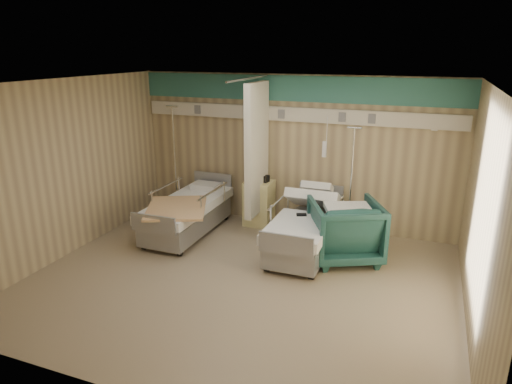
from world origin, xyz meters
TOP-DOWN VIEW (x-y plane):
  - ground at (0.00, 0.00)m, footprint 6.00×5.00m
  - room_walls at (-0.03, 0.25)m, footprint 6.04×5.04m
  - bed_right at (0.60, 1.30)m, footprint 1.00×2.16m
  - bed_left at (-1.60, 1.30)m, footprint 1.00×2.16m
  - bedside_cabinet at (-0.55, 2.20)m, footprint 0.50×0.48m
  - visitor_armchair at (1.25, 1.27)m, footprint 1.40×1.42m
  - waffle_blanket at (1.28, 1.29)m, footprint 0.87×0.83m
  - iv_stand_right at (1.17, 2.09)m, footprint 0.36×0.36m
  - iv_stand_left at (-2.39, 2.28)m, footprint 0.39×0.39m
  - call_remote at (0.53, 1.29)m, footprint 0.18×0.13m
  - tan_blanket at (-1.53, 0.84)m, footprint 1.37×1.49m
  - toiletry_bag at (-0.49, 2.22)m, footprint 0.25×0.18m
  - white_cup at (-0.71, 2.24)m, footprint 0.08×0.08m

SIDE VIEW (x-z plane):
  - ground at x=0.00m, z-range 0.00..0.00m
  - bed_right at x=0.60m, z-range 0.00..0.63m
  - bed_left at x=-1.60m, z-range 0.00..0.63m
  - iv_stand_right at x=1.17m, z-range -0.59..1.41m
  - bedside_cabinet at x=-0.55m, z-range 0.00..0.85m
  - iv_stand_left at x=-2.39m, z-range -0.64..1.53m
  - visitor_armchair at x=1.25m, z-range 0.00..0.97m
  - call_remote at x=0.53m, z-range 0.63..0.67m
  - tan_blanket at x=-1.53m, z-range 0.63..0.67m
  - white_cup at x=-0.71m, z-range 0.85..0.97m
  - toiletry_bag at x=-0.49m, z-range 0.85..0.97m
  - waffle_blanket at x=1.28m, z-range 0.97..1.05m
  - room_walls at x=-0.03m, z-range 0.45..3.27m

